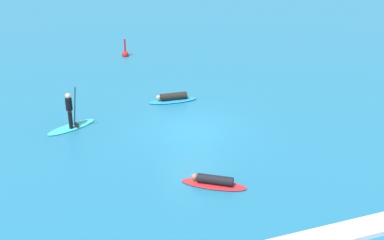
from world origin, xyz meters
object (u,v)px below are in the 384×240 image
marker_buoy (125,53)px  surfer_on_teal_board (71,118)px  surfer_on_red_board (214,182)px  surfer_on_blue_board (173,98)px

marker_buoy → surfer_on_teal_board: bearing=-116.8°
surfer_on_teal_board → surfer_on_red_board: (4.36, -6.74, -0.31)m
surfer_on_blue_board → surfer_on_red_board: 8.16m
surfer_on_red_board → marker_buoy: (0.33, 16.03, 0.02)m
surfer_on_blue_board → surfer_on_red_board: size_ratio=1.04×
surfer_on_teal_board → surfer_on_red_board: 8.04m
surfer_on_teal_board → marker_buoy: size_ratio=2.04×
surfer_on_teal_board → surfer_on_blue_board: 5.52m
surfer_on_teal_board → marker_buoy: 10.41m
surfer_on_red_board → marker_buoy: bearing=-57.8°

